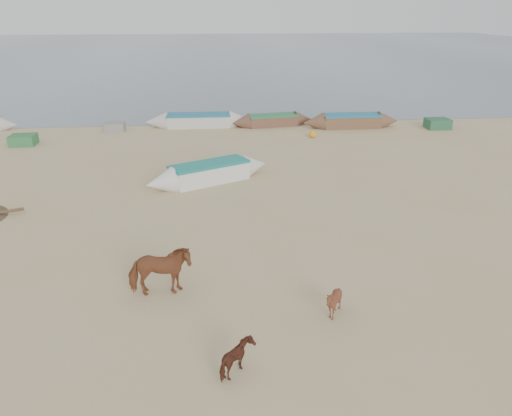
% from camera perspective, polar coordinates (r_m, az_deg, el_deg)
% --- Properties ---
extents(ground, '(140.00, 140.00, 0.00)m').
position_cam_1_polar(ground, '(14.30, 1.61, -9.76)').
color(ground, tan).
rests_on(ground, ground).
extents(sea, '(160.00, 160.00, 0.00)m').
position_cam_1_polar(sea, '(94.35, -4.92, 17.45)').
color(sea, slate).
rests_on(sea, ground).
extents(cow_adult, '(1.81, 0.91, 1.49)m').
position_cam_1_polar(cow_adult, '(14.14, -10.94, -7.11)').
color(cow_adult, brown).
rests_on(cow_adult, ground).
extents(calf_front, '(0.96, 0.90, 0.88)m').
position_cam_1_polar(calf_front, '(13.27, 8.85, -10.58)').
color(calf_front, brown).
rests_on(calf_front, ground).
extents(calf_right, '(0.86, 0.95, 0.81)m').
position_cam_1_polar(calf_right, '(11.35, -2.05, -16.91)').
color(calf_right, '#51271A').
rests_on(calf_right, ground).
extents(near_canoe, '(6.05, 3.88, 0.92)m').
position_cam_1_polar(near_canoe, '(23.02, -5.34, 4.07)').
color(near_canoe, silver).
rests_on(near_canoe, ground).
extents(waterline_canoes, '(58.20, 3.32, 0.89)m').
position_cam_1_polar(waterline_canoes, '(34.03, -4.72, 9.94)').
color(waterline_canoes, brown).
rests_on(waterline_canoes, ground).
extents(beach_clutter, '(44.91, 4.20, 0.64)m').
position_cam_1_polar(beach_clutter, '(32.59, 4.64, 9.18)').
color(beach_clutter, '#32703F').
rests_on(beach_clutter, ground).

